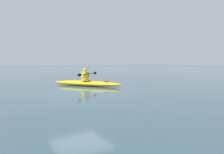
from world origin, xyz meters
TOP-DOWN VIEW (x-y plane):
  - ground_plane at (0.00, 0.00)m, footprint 160.00×160.00m
  - kayak at (-1.28, -2.05)m, footprint 3.13×3.88m
  - kayaker at (-1.24, -2.11)m, footprint 1.89×1.42m

SIDE VIEW (x-z plane):
  - ground_plane at x=0.00m, z-range 0.00..0.00m
  - kayak at x=-1.28m, z-range 0.00..0.31m
  - kayaker at x=-1.24m, z-range 0.24..1.00m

